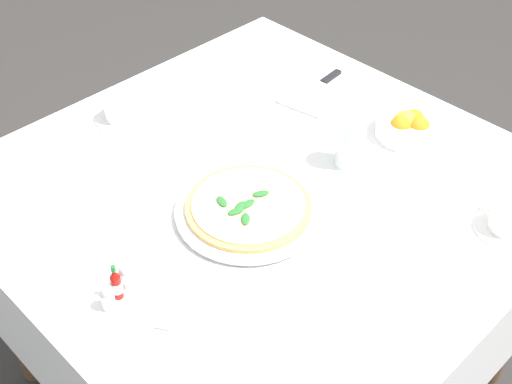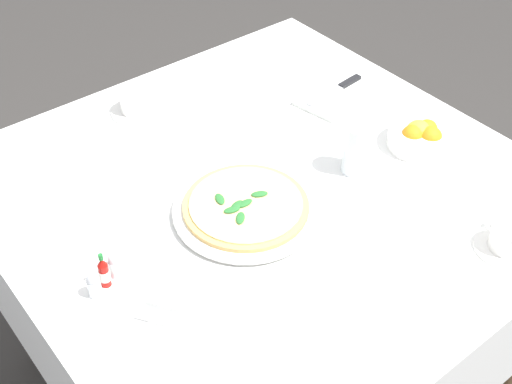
{
  "view_description": "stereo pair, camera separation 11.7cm",
  "coord_description": "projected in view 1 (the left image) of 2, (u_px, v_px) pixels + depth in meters",
  "views": [
    {
      "loc": [
        0.82,
        0.81,
        1.74
      ],
      "look_at": [
        0.05,
        0.02,
        0.77
      ],
      "focal_mm": 47.35,
      "sensor_mm": 36.0,
      "label": 1
    },
    {
      "loc": [
        0.74,
        0.89,
        1.74
      ],
      "look_at": [
        0.05,
        0.02,
        0.77
      ],
      "focal_mm": 47.35,
      "sensor_mm": 36.0,
      "label": 2
    }
  ],
  "objects": [
    {
      "name": "ground_plane",
      "position": [
        261.0,
        374.0,
        2.02
      ],
      "size": [
        8.0,
        8.0,
        0.0
      ],
      "primitive_type": "plane",
      "color": "#33302D"
    },
    {
      "name": "dining_table",
      "position": [
        263.0,
        225.0,
        1.61
      ],
      "size": [
        1.15,
        1.15,
        0.75
      ],
      "color": "white",
      "rests_on": "ground_plane"
    },
    {
      "name": "pizza_plate",
      "position": [
        248.0,
        211.0,
        1.44
      ],
      "size": [
        0.31,
        0.31,
        0.02
      ],
      "color": "white",
      "rests_on": "dining_table"
    },
    {
      "name": "pizza",
      "position": [
        248.0,
        206.0,
        1.43
      ],
      "size": [
        0.27,
        0.27,
        0.02
      ],
      "color": "#DBAD60",
      "rests_on": "pizza_plate"
    },
    {
      "name": "coffee_cup_far_left",
      "position": [
        120.0,
        110.0,
        1.69
      ],
      "size": [
        0.13,
        0.13,
        0.07
      ],
      "color": "white",
      "rests_on": "dining_table"
    },
    {
      "name": "coffee_cup_near_left",
      "position": [
        507.0,
        220.0,
        1.4
      ],
      "size": [
        0.13,
        0.13,
        0.06
      ],
      "color": "white",
      "rests_on": "dining_table"
    },
    {
      "name": "water_glass_left_edge",
      "position": [
        350.0,
        145.0,
        1.54
      ],
      "size": [
        0.06,
        0.06,
        0.12
      ],
      "color": "white",
      "rests_on": "dining_table"
    },
    {
      "name": "napkin_folded",
      "position": [
        320.0,
        89.0,
        1.8
      ],
      "size": [
        0.24,
        0.17,
        0.02
      ],
      "rotation": [
        0.0,
        0.0,
        0.19
      ],
      "color": "white",
      "rests_on": "dining_table"
    },
    {
      "name": "dinner_knife",
      "position": [
        320.0,
        85.0,
        1.79
      ],
      "size": [
        0.2,
        0.04,
        0.01
      ],
      "rotation": [
        0.0,
        0.0,
        0.09
      ],
      "color": "silver",
      "rests_on": "napkin_folded"
    },
    {
      "name": "citrus_bowl",
      "position": [
        408.0,
        126.0,
        1.64
      ],
      "size": [
        0.15,
        0.15,
        0.07
      ],
      "color": "white",
      "rests_on": "dining_table"
    },
    {
      "name": "hot_sauce_bottle",
      "position": [
        116.0,
        284.0,
        1.25
      ],
      "size": [
        0.02,
        0.02,
        0.08
      ],
      "color": "#B7140F",
      "rests_on": "dining_table"
    },
    {
      "name": "salt_shaker",
      "position": [
        108.0,
        299.0,
        1.24
      ],
      "size": [
        0.03,
        0.03,
        0.06
      ],
      "color": "white",
      "rests_on": "dining_table"
    },
    {
      "name": "pepper_shaker",
      "position": [
        126.0,
        277.0,
        1.28
      ],
      "size": [
        0.03,
        0.03,
        0.06
      ],
      "color": "white",
      "rests_on": "dining_table"
    },
    {
      "name": "menu_card",
      "position": [
        191.0,
        324.0,
        1.19
      ],
      "size": [
        0.05,
        0.08,
        0.06
      ],
      "rotation": [
        0.0,
        0.0,
        2.16
      ],
      "color": "white",
      "rests_on": "dining_table"
    }
  ]
}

